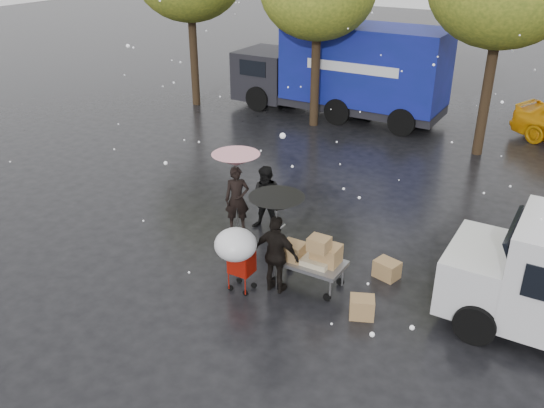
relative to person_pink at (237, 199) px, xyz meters
The scene contains 11 objects.
ground 2.29m from the person_pink, 50.28° to the right, with size 90.00×90.00×0.00m, color black.
person_pink is the anchor object (origin of this frame).
person_middle 0.73m from the person_pink, 28.03° to the left, with size 0.80×0.62×1.65m, color black.
person_black 2.81m from the person_pink, 40.12° to the right, with size 0.99×0.41×1.68m, color black.
umbrella_pink 1.01m from the person_pink, 90.00° to the left, with size 1.14×1.14×1.97m.
umbrella_black 3.04m from the person_pink, 40.12° to the right, with size 1.09×1.09×2.12m.
vendor_cart 2.99m from the person_pink, 26.00° to the right, with size 1.52×0.80×1.27m.
shopping_cart 2.78m from the person_pink, 56.35° to the right, with size 0.84×0.84×1.46m.
blue_truck 10.18m from the person_pink, 99.81° to the left, with size 8.30×2.60×3.50m.
box_ground_near 4.41m from the person_pink, 23.66° to the right, with size 0.46×0.37×0.42m, color olive.
box_ground_far 3.98m from the person_pink, ahead, with size 0.50×0.39×0.39m, color olive.
Camera 1 is at (5.72, -8.71, 6.73)m, focal length 38.00 mm.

